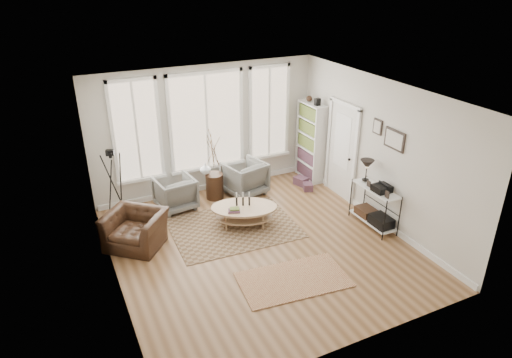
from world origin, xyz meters
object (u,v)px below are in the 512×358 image
bookcase (311,141)px  low_shelf (374,203)px  coffee_table (244,211)px  armchair_left (175,193)px  accent_chair (135,229)px  side_table (214,166)px  armchair_right (244,178)px

bookcase → low_shelf: bearing=-91.3°
coffee_table → armchair_left: (-1.04, 1.29, 0.03)m
armchair_left → accent_chair: size_ratio=0.77×
accent_chair → armchair_left: bearing=85.2°
side_table → armchair_right: bearing=-6.3°
accent_chair → coffee_table: bearing=34.8°
armchair_left → bookcase: bearing=174.8°
coffee_table → accent_chair: (-2.12, 0.21, 0.01)m
low_shelf → accent_chair: 4.66m
low_shelf → side_table: bearing=134.2°
coffee_table → armchair_right: 1.43m
coffee_table → low_shelf: bearing=-26.0°
low_shelf → armchair_left: 4.15m
low_shelf → accent_chair: bearing=163.2°
side_table → bookcase: bearing=0.3°
armchair_right → side_table: side_table is taller
coffee_table → armchair_right: bearing=65.2°
coffee_table → armchair_right: size_ratio=1.79×
armchair_left → accent_chair: 1.54m
armchair_left → armchair_right: 1.63m
bookcase → side_table: bookcase is taller
low_shelf → coffee_table: 2.60m
armchair_right → accent_chair: bearing=8.3°
accent_chair → low_shelf: bearing=23.6°
side_table → accent_chair: bearing=-150.0°
low_shelf → side_table: side_table is taller
armchair_left → side_table: (0.93, 0.08, 0.43)m
bookcase → armchair_right: bookcase is taller
bookcase → accent_chair: size_ratio=2.00×
low_shelf → armchair_left: (-3.37, 2.42, -0.15)m
bookcase → armchair_left: (-3.43, -0.10, -0.59)m
low_shelf → armchair_right: (-1.74, 2.43, -0.12)m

